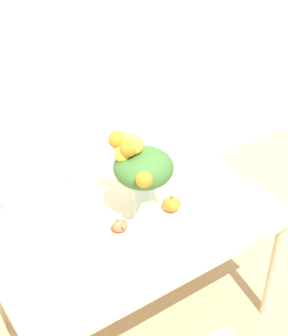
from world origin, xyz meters
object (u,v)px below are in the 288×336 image
at_px(flower_vase, 141,171).
at_px(turkey_figurine, 119,224).
at_px(dining_chair_near_window, 39,201).
at_px(pumpkin, 172,204).

distance_m(flower_vase, turkey_figurine, 0.28).
distance_m(flower_vase, dining_chair_near_window, 0.97).
distance_m(flower_vase, pumpkin, 0.28).
relative_size(pumpkin, turkey_figurine, 0.88).
bearing_deg(flower_vase, turkey_figurine, -170.66).
bearing_deg(flower_vase, dining_chair_near_window, 108.13).
bearing_deg(turkey_figurine, flower_vase, 9.34).
height_order(flower_vase, dining_chair_near_window, flower_vase).
xyz_separation_m(pumpkin, dining_chair_near_window, (-0.40, 0.80, -0.32)).
xyz_separation_m(turkey_figurine, dining_chair_near_window, (-0.10, 0.78, -0.31)).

